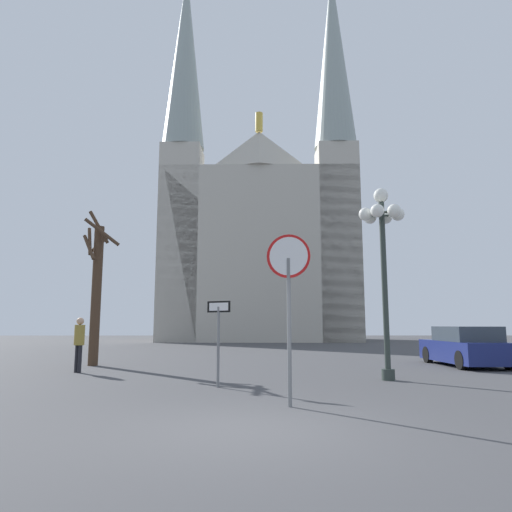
{
  "coord_description": "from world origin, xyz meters",
  "views": [
    {
      "loc": [
        0.0,
        -6.92,
        1.5
      ],
      "look_at": [
        0.22,
        19.66,
        5.46
      ],
      "focal_mm": 32.5,
      "sensor_mm": 36.0,
      "label": 1
    }
  ],
  "objects_px": {
    "one_way_arrow_sign": "(218,330)",
    "bare_tree": "(96,287)",
    "stop_sign": "(288,283)",
    "pedestrian_walking": "(79,339)",
    "cathedral": "(259,234)",
    "street_lamp": "(382,238)",
    "parked_car_near_navy": "(465,347)"
  },
  "relations": [
    {
      "from": "stop_sign",
      "to": "bare_tree",
      "type": "xyz_separation_m",
      "value": [
        -6.63,
        8.75,
        0.61
      ]
    },
    {
      "from": "parked_car_near_navy",
      "to": "pedestrian_walking",
      "type": "height_order",
      "value": "pedestrian_walking"
    },
    {
      "from": "stop_sign",
      "to": "parked_car_near_navy",
      "type": "xyz_separation_m",
      "value": [
        7.17,
        8.49,
        -1.62
      ]
    },
    {
      "from": "one_way_arrow_sign",
      "to": "cathedral",
      "type": "bearing_deg",
      "value": 87.35
    },
    {
      "from": "bare_tree",
      "to": "pedestrian_walking",
      "type": "distance_m",
      "value": 3.16
    },
    {
      "from": "one_way_arrow_sign",
      "to": "bare_tree",
      "type": "bearing_deg",
      "value": 130.18
    },
    {
      "from": "cathedral",
      "to": "street_lamp",
      "type": "height_order",
      "value": "cathedral"
    },
    {
      "from": "cathedral",
      "to": "street_lamp",
      "type": "distance_m",
      "value": 32.97
    },
    {
      "from": "cathedral",
      "to": "one_way_arrow_sign",
      "type": "height_order",
      "value": "cathedral"
    },
    {
      "from": "stop_sign",
      "to": "parked_car_near_navy",
      "type": "distance_m",
      "value": 11.24
    },
    {
      "from": "one_way_arrow_sign",
      "to": "street_lamp",
      "type": "bearing_deg",
      "value": 17.05
    },
    {
      "from": "cathedral",
      "to": "street_lamp",
      "type": "bearing_deg",
      "value": -84.67
    },
    {
      "from": "one_way_arrow_sign",
      "to": "street_lamp",
      "type": "xyz_separation_m",
      "value": [
        4.56,
        1.4,
        2.57
      ]
    },
    {
      "from": "stop_sign",
      "to": "one_way_arrow_sign",
      "type": "relative_size",
      "value": 1.55
    },
    {
      "from": "cathedral",
      "to": "street_lamp",
      "type": "relative_size",
      "value": 6.91
    },
    {
      "from": "one_way_arrow_sign",
      "to": "bare_tree",
      "type": "xyz_separation_m",
      "value": [
        -5.09,
        6.03,
        1.55
      ]
    },
    {
      "from": "street_lamp",
      "to": "bare_tree",
      "type": "relative_size",
      "value": 0.93
    },
    {
      "from": "stop_sign",
      "to": "street_lamp",
      "type": "relative_size",
      "value": 0.6
    },
    {
      "from": "street_lamp",
      "to": "pedestrian_walking",
      "type": "relative_size",
      "value": 3.13
    },
    {
      "from": "one_way_arrow_sign",
      "to": "pedestrian_walking",
      "type": "height_order",
      "value": "one_way_arrow_sign"
    },
    {
      "from": "pedestrian_walking",
      "to": "bare_tree",
      "type": "bearing_deg",
      "value": 98.89
    },
    {
      "from": "one_way_arrow_sign",
      "to": "bare_tree",
      "type": "relative_size",
      "value": 0.36
    },
    {
      "from": "bare_tree",
      "to": "parked_car_near_navy",
      "type": "bearing_deg",
      "value": -1.08
    },
    {
      "from": "cathedral",
      "to": "parked_car_near_navy",
      "type": "distance_m",
      "value": 30.32
    },
    {
      "from": "pedestrian_walking",
      "to": "cathedral",
      "type": "bearing_deg",
      "value": 78.25
    },
    {
      "from": "stop_sign",
      "to": "pedestrian_walking",
      "type": "relative_size",
      "value": 1.87
    },
    {
      "from": "cathedral",
      "to": "stop_sign",
      "type": "xyz_separation_m",
      "value": [
        -0.02,
        -36.3,
        -8.14
      ]
    },
    {
      "from": "street_lamp",
      "to": "pedestrian_walking",
      "type": "xyz_separation_m",
      "value": [
        -9.26,
        2.11,
        -2.89
      ]
    },
    {
      "from": "parked_car_near_navy",
      "to": "bare_tree",
      "type": "bearing_deg",
      "value": 178.92
    },
    {
      "from": "street_lamp",
      "to": "bare_tree",
      "type": "bearing_deg",
      "value": 154.34
    },
    {
      "from": "street_lamp",
      "to": "stop_sign",
      "type": "bearing_deg",
      "value": -126.31
    },
    {
      "from": "one_way_arrow_sign",
      "to": "street_lamp",
      "type": "distance_m",
      "value": 5.42
    }
  ]
}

